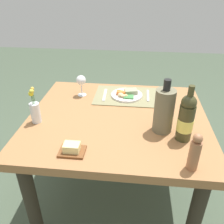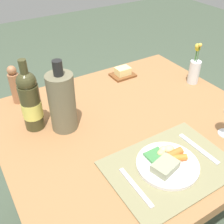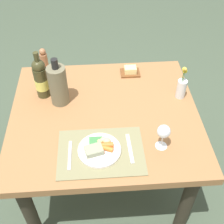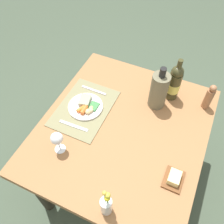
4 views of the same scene
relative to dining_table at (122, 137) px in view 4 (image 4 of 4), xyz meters
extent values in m
plane|color=#43513F|center=(0.00, 0.00, -0.61)|extent=(8.00, 8.00, 0.00)
cube|color=#9D6B40|center=(0.00, 0.00, 0.08)|extent=(1.12, 0.99, 0.05)
cylinder|color=#2F291F|center=(-0.46, -0.40, -0.28)|extent=(0.08, 0.08, 0.66)
cylinder|color=#2F291F|center=(0.46, -0.40, -0.28)|extent=(0.08, 0.08, 0.66)
cylinder|color=#2F291F|center=(-0.46, 0.40, -0.28)|extent=(0.08, 0.08, 0.66)
cube|color=#827C56|center=(-0.03, -0.29, 0.11)|extent=(0.45, 0.32, 0.01)
cylinder|color=white|center=(-0.04, -0.28, 0.12)|extent=(0.23, 0.23, 0.01)
cube|color=gray|center=(-0.07, -0.30, 0.14)|extent=(0.10, 0.09, 0.03)
cylinder|color=orange|center=(-0.01, -0.29, 0.14)|extent=(0.08, 0.05, 0.02)
cylinder|color=orange|center=(0.00, -0.27, 0.14)|extent=(0.06, 0.03, 0.03)
ellipsoid|color=tan|center=(-0.04, -0.24, 0.14)|extent=(0.03, 0.03, 0.02)
ellipsoid|color=#C9B785|center=(-0.02, -0.23, 0.14)|extent=(0.04, 0.03, 0.02)
ellipsoid|color=#DBBF84|center=(0.00, -0.24, 0.14)|extent=(0.04, 0.03, 0.03)
cube|color=#3E8244|center=(-0.06, -0.23, 0.13)|extent=(0.07, 0.06, 0.01)
cube|color=silver|center=(-0.20, -0.30, 0.12)|extent=(0.02, 0.18, 0.00)
cube|color=silver|center=(0.12, -0.28, 0.12)|extent=(0.03, 0.19, 0.00)
cylinder|color=silver|center=(0.48, 0.12, 0.17)|extent=(0.06, 0.06, 0.12)
cylinder|color=#3F7233|center=(0.48, 0.12, 0.20)|extent=(0.00, 0.00, 0.19)
sphere|color=yellow|center=(0.48, 0.12, 0.30)|extent=(0.03, 0.03, 0.03)
cylinder|color=#3F7233|center=(0.48, 0.11, 0.22)|extent=(0.00, 0.00, 0.22)
sphere|color=gold|center=(0.48, 0.11, 0.32)|extent=(0.02, 0.02, 0.02)
cylinder|color=#3F7233|center=(0.48, 0.12, 0.21)|extent=(0.00, 0.00, 0.21)
sphere|color=gold|center=(0.48, 0.12, 0.31)|extent=(0.03, 0.03, 0.03)
cylinder|color=#6B654C|center=(-0.26, 0.12, 0.23)|extent=(0.11, 0.11, 0.25)
cylinder|color=black|center=(-0.26, 0.12, 0.39)|extent=(0.04, 0.04, 0.06)
cylinder|color=#3E3C20|center=(-0.37, 0.19, 0.21)|extent=(0.08, 0.08, 0.20)
sphere|color=#3E3C20|center=(-0.37, 0.19, 0.33)|extent=(0.08, 0.08, 0.08)
cylinder|color=#3E3C20|center=(-0.37, 0.19, 0.38)|extent=(0.03, 0.03, 0.08)
cylinder|color=#E8E365|center=(-0.37, 0.19, 0.20)|extent=(0.08, 0.08, 0.07)
cube|color=brown|center=(0.20, 0.37, 0.11)|extent=(0.13, 0.10, 0.01)
cube|color=#EEDB8D|center=(0.20, 0.37, 0.14)|extent=(0.08, 0.06, 0.04)
cylinder|color=white|center=(0.29, -0.27, 0.11)|extent=(0.06, 0.06, 0.00)
cylinder|color=white|center=(0.29, -0.27, 0.15)|extent=(0.01, 0.01, 0.08)
sphere|color=white|center=(0.29, -0.27, 0.23)|extent=(0.07, 0.07, 0.07)
cylinder|color=#A16A46|center=(-0.38, 0.42, 0.18)|extent=(0.05, 0.05, 0.15)
sphere|color=#A16A46|center=(-0.38, 0.42, 0.28)|extent=(0.04, 0.04, 0.04)
camera|label=1|loc=(-0.10, 1.27, 0.88)|focal=38.00mm
camera|label=2|loc=(-0.56, -0.75, 0.85)|focal=43.31mm
camera|label=3|loc=(-0.04, -1.23, 1.34)|focal=46.89mm
camera|label=4|loc=(0.78, 0.28, 1.34)|focal=38.72mm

